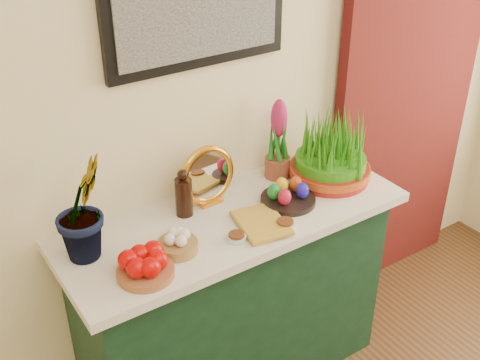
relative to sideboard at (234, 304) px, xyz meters
name	(u,v)px	position (x,y,z in m)	size (l,w,h in m)	color
sideboard	(234,304)	(0.00, 0.00, 0.00)	(1.30, 0.45, 0.85)	#143820
tablecloth	(233,218)	(0.00, 0.00, 0.45)	(1.40, 0.55, 0.04)	silver
hyacinth_green	(80,193)	(-0.57, 0.08, 0.72)	(0.25, 0.21, 0.50)	#1F711E
apple_bowl	(145,266)	(-0.45, -0.15, 0.51)	(0.22, 0.22, 0.10)	#96542E
garlic_basket	(177,243)	(-0.29, -0.09, 0.50)	(0.18, 0.18, 0.08)	olive
vinegar_cruet	(184,195)	(-0.16, 0.11, 0.55)	(0.07, 0.07, 0.20)	black
mirror	(208,176)	(-0.03, 0.13, 0.59)	(0.25, 0.08, 0.25)	orange
book	(240,228)	(-0.04, -0.11, 0.48)	(0.16, 0.23, 0.03)	gold
spice_dish_left	(237,237)	(-0.08, -0.15, 0.48)	(0.07, 0.07, 0.03)	silver
spice_dish_right	(285,224)	(0.12, -0.18, 0.48)	(0.08, 0.08, 0.03)	silver
egg_plate	(288,195)	(0.23, -0.05, 0.50)	(0.25, 0.25, 0.09)	black
hyacinth_pink	(278,143)	(0.32, 0.15, 0.63)	(0.11, 0.11, 0.36)	brown
wheatgrass_sabzeh	(331,153)	(0.50, 0.01, 0.59)	(0.35, 0.35, 0.29)	maroon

